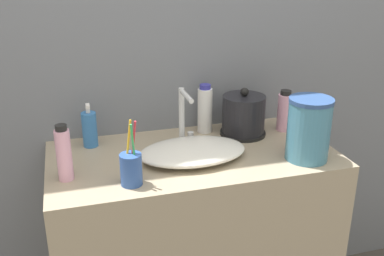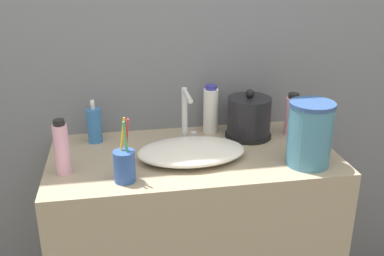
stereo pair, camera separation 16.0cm
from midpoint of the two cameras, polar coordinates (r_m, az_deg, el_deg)
The scene contains 11 objects.
wall_back at distance 1.78m, azimuth 1.18°, elevation 14.03°, with size 6.00×0.04×2.60m.
vanity_counter at distance 1.85m, azimuth 2.69°, elevation -15.24°, with size 1.04×0.52×0.84m.
sink_basin at distance 1.58m, azimuth 2.79°, elevation -3.03°, with size 0.38×0.24×0.06m.
faucet at distance 1.67m, azimuth 2.03°, elevation 1.77°, with size 0.06×0.15×0.22m.
electric_kettle at distance 1.78m, azimuth 9.79°, elevation 1.13°, with size 0.18×0.18×0.19m.
toothbrush_cup at distance 1.43m, azimuth -5.41°, elevation -4.81°, with size 0.07×0.07×0.22m.
lotion_bottle at distance 1.73m, azimuth -9.75°, elevation 0.32°, with size 0.06×0.06×0.17m.
shampoo_bottle at distance 1.50m, azimuth -13.32°, elevation -2.56°, with size 0.05×0.05×0.19m.
mouthwash_bottle at distance 1.84m, azimuth 15.05°, elevation 1.58°, with size 0.06×0.06×0.17m.
hand_cream_bottle at distance 1.80m, azimuth 4.93°, elevation 2.27°, with size 0.06×0.06×0.20m.
water_pitcher at distance 1.59m, azimuth 17.55°, elevation -0.76°, with size 0.15×0.15×0.22m.
Camera 2 is at (-0.26, -1.20, 1.53)m, focal length 42.00 mm.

